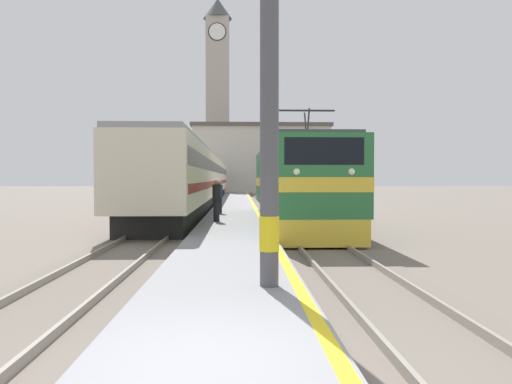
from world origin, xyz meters
The scene contains 11 objects.
ground_plane centered at (0.00, 30.00, 0.00)m, with size 200.00×200.00×0.00m, color #70665B.
platform centered at (0.00, 25.00, 0.13)m, with size 2.81×140.00×0.26m.
rail_track_near centered at (2.71, 25.00, 0.03)m, with size 2.83×140.00×0.16m.
rail_track_far centered at (-2.87, 25.00, 0.03)m, with size 2.83×140.00×0.16m.
locomotive_train centered at (2.71, 16.82, 1.85)m, with size 2.92×15.03×4.59m.
passenger_train centered at (-2.87, 36.32, 2.11)m, with size 2.92×50.76×3.90m.
catenary_mast centered at (0.81, 3.56, 3.87)m, with size 2.27×0.34×7.44m.
person_on_platform centered at (-0.78, 21.28, 1.17)m, with size 0.34×0.34×1.74m.
second_waiting_passenger centered at (-0.71, 16.30, 1.22)m, with size 0.34×0.34×1.82m.
clock_tower centered at (-3.14, 75.80, 16.27)m, with size 4.57×4.57×30.94m.
station_building centered at (3.41, 67.65, 4.94)m, with size 19.73×8.54×9.83m.
Camera 1 is at (0.25, -4.91, 2.10)m, focal length 35.00 mm.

